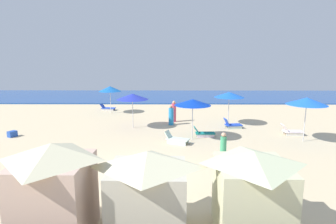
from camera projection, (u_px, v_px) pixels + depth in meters
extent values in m
plane|color=beige|center=(135.00, 174.00, 12.50)|extent=(60.00, 60.00, 0.00)
cube|color=#1D4793|center=(158.00, 96.00, 36.22)|extent=(60.00, 11.61, 0.12)
cube|color=#CFAB96|center=(55.00, 199.00, 7.97)|extent=(1.95, 2.03, 2.34)
pyramid|color=beige|center=(51.00, 152.00, 7.69)|extent=(2.14, 2.23, 0.48)
cube|color=beige|center=(148.00, 200.00, 8.21)|extent=(2.21, 1.91, 2.05)
pyramid|color=beige|center=(147.00, 159.00, 7.96)|extent=(2.43, 2.10, 0.46)
cube|color=beige|center=(251.00, 199.00, 8.18)|extent=(2.01, 2.11, 2.16)
pyramid|color=beige|center=(253.00, 157.00, 7.93)|extent=(2.21, 2.32, 0.37)
cylinder|color=silver|center=(192.00, 122.00, 17.58)|extent=(0.05, 0.05, 2.16)
cone|color=#0B34B3|center=(193.00, 102.00, 17.34)|extent=(2.26, 2.26, 0.38)
cube|color=silver|center=(206.00, 136.00, 18.11)|extent=(1.11, 0.06, 0.20)
cube|color=silver|center=(205.00, 134.00, 18.60)|extent=(1.11, 0.06, 0.20)
cube|color=#16776D|center=(205.00, 133.00, 18.33)|extent=(1.25, 0.60, 0.06)
cube|color=#16776D|center=(197.00, 130.00, 18.29)|extent=(0.36, 0.56, 0.45)
cube|color=silver|center=(176.00, 143.00, 16.66)|extent=(1.12, 0.51, 0.25)
cube|color=silver|center=(179.00, 140.00, 17.11)|extent=(1.12, 0.51, 0.25)
cube|color=silver|center=(178.00, 139.00, 16.85)|extent=(1.45, 1.06, 0.06)
cube|color=silver|center=(168.00, 134.00, 17.06)|extent=(0.49, 0.63, 0.45)
cylinder|color=silver|center=(133.00, 114.00, 20.42)|extent=(0.05, 0.05, 2.08)
cone|color=#2534B0|center=(132.00, 97.00, 20.18)|extent=(2.27, 2.27, 0.42)
cylinder|color=silver|center=(229.00, 111.00, 21.39)|extent=(0.05, 0.05, 2.10)
cone|color=blue|center=(229.00, 95.00, 21.15)|extent=(2.24, 2.24, 0.40)
cube|color=silver|center=(235.00, 128.00, 20.20)|extent=(1.03, 0.21, 0.21)
cube|color=silver|center=(232.00, 126.00, 20.76)|extent=(1.03, 0.21, 0.21)
cube|color=blue|center=(233.00, 125.00, 20.45)|extent=(1.25, 0.85, 0.06)
cube|color=blue|center=(227.00, 122.00, 20.33)|extent=(0.41, 0.68, 0.51)
cylinder|color=silver|center=(111.00, 102.00, 25.73)|extent=(0.05, 0.05, 2.00)
cone|color=#175EB4|center=(110.00, 89.00, 25.49)|extent=(2.03, 2.03, 0.46)
cube|color=silver|center=(108.00, 110.00, 26.99)|extent=(1.14, 0.20, 0.18)
cube|color=silver|center=(110.00, 109.00, 27.52)|extent=(1.14, 0.20, 0.18)
cube|color=blue|center=(109.00, 108.00, 27.23)|extent=(1.35, 0.81, 0.06)
cube|color=blue|center=(103.00, 106.00, 27.28)|extent=(0.43, 0.66, 0.41)
cylinder|color=silver|center=(305.00, 123.00, 17.12)|extent=(0.05, 0.05, 2.28)
cone|color=blue|center=(307.00, 101.00, 16.86)|extent=(2.37, 2.37, 0.44)
cube|color=silver|center=(295.00, 135.00, 18.47)|extent=(1.13, 0.06, 0.20)
cube|color=silver|center=(291.00, 132.00, 19.03)|extent=(1.13, 0.06, 0.20)
cube|color=silver|center=(293.00, 131.00, 18.73)|extent=(1.27, 0.70, 0.06)
cube|color=silver|center=(285.00, 128.00, 18.70)|extent=(0.40, 0.65, 0.50)
cylinder|color=#2789CB|center=(171.00, 117.00, 21.37)|extent=(0.51, 0.51, 1.28)
sphere|color=#955F48|center=(171.00, 107.00, 21.23)|extent=(0.20, 0.20, 0.20)
cylinder|color=#3F9E6B|center=(223.00, 149.00, 13.86)|extent=(0.35, 0.35, 1.28)
sphere|color=tan|center=(224.00, 135.00, 13.71)|extent=(0.23, 0.23, 0.23)
cylinder|color=#DB4B5E|center=(174.00, 113.00, 22.35)|extent=(0.37, 0.37, 1.46)
sphere|color=tan|center=(174.00, 102.00, 22.19)|extent=(0.24, 0.24, 0.24)
cube|color=#234CAF|center=(12.00, 134.00, 18.29)|extent=(0.57, 0.63, 0.38)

